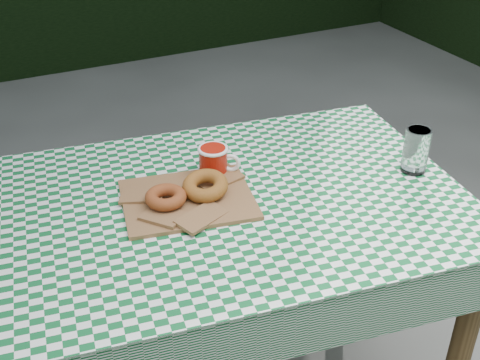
# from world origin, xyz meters

# --- Properties ---
(table) EXTENTS (1.28, 0.95, 0.75)m
(table) POSITION_xyz_m (0.03, -0.16, 0.38)
(table) COLOR #50351B
(table) RESTS_ON ground
(tablecloth) EXTENTS (1.31, 0.97, 0.01)m
(tablecloth) POSITION_xyz_m (0.03, -0.16, 0.75)
(tablecloth) COLOR #0D5828
(tablecloth) RESTS_ON table
(paper_bag) EXTENTS (0.36, 0.31, 0.02)m
(paper_bag) POSITION_xyz_m (-0.06, -0.12, 0.76)
(paper_bag) COLOR olive
(paper_bag) RESTS_ON tablecloth
(bagel_front) EXTENTS (0.12, 0.12, 0.03)m
(bagel_front) POSITION_xyz_m (-0.12, -0.13, 0.79)
(bagel_front) COLOR brown
(bagel_front) RESTS_ON paper_bag
(bagel_back) EXTENTS (0.16, 0.16, 0.04)m
(bagel_back) POSITION_xyz_m (-0.01, -0.13, 0.79)
(bagel_back) COLOR #9D5220
(bagel_back) RESTS_ON paper_bag
(coffee_mug) EXTENTS (0.21, 0.21, 0.08)m
(coffee_mug) POSITION_xyz_m (0.05, -0.04, 0.80)
(coffee_mug) COLOR #A1170A
(coffee_mug) RESTS_ON tablecloth
(drinking_glass) EXTENTS (0.08, 0.08, 0.12)m
(drinking_glass) POSITION_xyz_m (0.55, -0.25, 0.82)
(drinking_glass) COLOR white
(drinking_glass) RESTS_ON tablecloth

